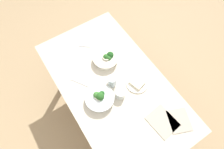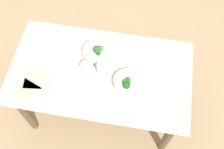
# 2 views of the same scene
# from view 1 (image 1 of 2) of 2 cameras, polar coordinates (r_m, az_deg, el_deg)

# --- Properties ---
(ground_plane) EXTENTS (6.00, 6.00, 0.00)m
(ground_plane) POSITION_cam_1_polar(r_m,az_deg,el_deg) (2.36, 0.31, -10.55)
(ground_plane) COLOR tan
(dining_table) EXTENTS (1.47, 0.83, 0.75)m
(dining_table) POSITION_cam_1_polar(r_m,az_deg,el_deg) (1.77, 0.40, -4.56)
(dining_table) COLOR beige
(dining_table) RESTS_ON ground_plane
(broccoli_bowl_far) EXTENTS (0.23, 0.23, 0.10)m
(broccoli_bowl_far) POSITION_cam_1_polar(r_m,az_deg,el_deg) (1.74, -1.70, 4.78)
(broccoli_bowl_far) COLOR silver
(broccoli_bowl_far) RESTS_ON dining_table
(broccoli_bowl_near) EXTENTS (0.24, 0.24, 0.10)m
(broccoli_bowl_near) POSITION_cam_1_polar(r_m,az_deg,el_deg) (1.57, -3.63, -6.90)
(broccoli_bowl_near) COLOR white
(broccoli_bowl_near) RESTS_ON dining_table
(bread_side_plate) EXTENTS (0.19, 0.19, 0.03)m
(bread_side_plate) POSITION_cam_1_polar(r_m,az_deg,el_deg) (1.66, 7.38, -2.45)
(bread_side_plate) COLOR silver
(bread_side_plate) RESTS_ON dining_table
(water_glass_center) EXTENTS (0.08, 0.08, 0.08)m
(water_glass_center) POSITION_cam_1_polar(r_m,az_deg,el_deg) (1.58, 2.53, -5.64)
(water_glass_center) COLOR silver
(water_glass_center) RESTS_ON dining_table
(water_glass_side) EXTENTS (0.08, 0.08, 0.10)m
(water_glass_side) POSITION_cam_1_polar(r_m,az_deg,el_deg) (1.61, 0.01, -1.91)
(water_glass_side) COLOR silver
(water_glass_side) RESTS_ON dining_table
(fork_by_far_bowl) EXTENTS (0.07, 0.09, 0.00)m
(fork_by_far_bowl) POSITION_cam_1_polar(r_m,az_deg,el_deg) (1.87, -8.22, 8.15)
(fork_by_far_bowl) COLOR #B7B7BC
(fork_by_far_bowl) RESTS_ON dining_table
(fork_by_near_bowl) EXTENTS (0.09, 0.07, 0.00)m
(fork_by_near_bowl) POSITION_cam_1_polar(r_m,az_deg,el_deg) (1.75, -8.20, 2.40)
(fork_by_near_bowl) COLOR #B7B7BC
(fork_by_near_bowl) RESTS_ON dining_table
(table_knife_left) EXTENTS (0.16, 0.11, 0.00)m
(table_knife_left) POSITION_cam_1_polar(r_m,az_deg,el_deg) (1.68, -9.40, -2.44)
(table_knife_left) COLOR #B7B7BC
(table_knife_left) RESTS_ON dining_table
(napkin_folded_upper) EXTENTS (0.24, 0.20, 0.01)m
(napkin_folded_upper) POSITION_cam_1_polar(r_m,az_deg,el_deg) (1.60, 14.57, -13.20)
(napkin_folded_upper) COLOR #B1A997
(napkin_folded_upper) RESTS_ON dining_table
(napkin_folded_lower) EXTENTS (0.23, 0.22, 0.01)m
(napkin_folded_lower) POSITION_cam_1_polar(r_m,az_deg,el_deg) (1.64, 19.10, -12.64)
(napkin_folded_lower) COLOR #B1A997
(napkin_folded_lower) RESTS_ON dining_table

